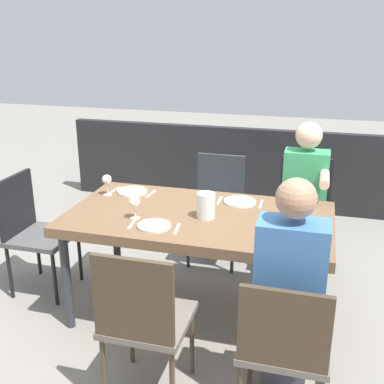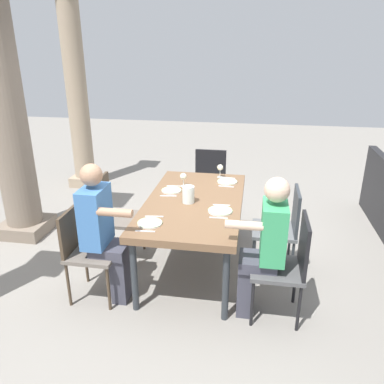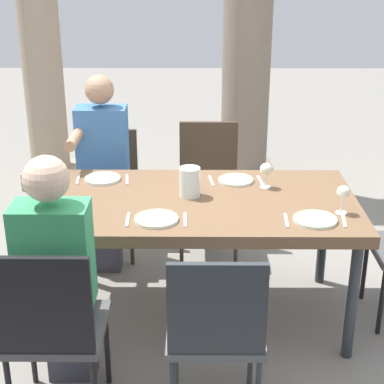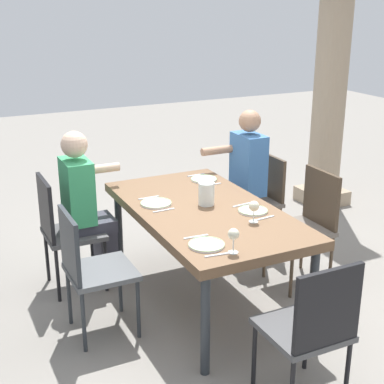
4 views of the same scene
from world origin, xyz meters
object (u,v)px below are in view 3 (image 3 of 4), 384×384
chair_west_north (107,182)px  water_pitcher (190,183)px  stone_column_centre (247,32)px  plate_3 (315,219)px  chair_mid_south (216,327)px  chair_mid_north (209,180)px  plate_2 (236,180)px  stone_column_near (40,40)px  diner_man_white (58,273)px  dining_table (200,209)px  diner_woman_green (102,167)px  plate_1 (156,219)px  plate_0 (103,178)px  wine_glass_2 (266,170)px  wine_glass_3 (343,193)px  chair_west_south (52,325)px

chair_west_north → water_pitcher: water_pitcher is taller
stone_column_centre → plate_3: bearing=-85.9°
chair_mid_south → plate_3: size_ratio=3.96×
chair_mid_north → plate_2: 0.68m
chair_west_north → plate_2: chair_west_north is taller
chair_mid_north → plate_2: size_ratio=4.31×
chair_mid_south → stone_column_near: 3.54m
chair_west_north → diner_man_white: diner_man_white is taller
dining_table → chair_mid_north: bearing=85.9°
chair_west_north → diner_woman_green: bearing=-90.9°
dining_table → plate_1: plate_1 is taller
chair_mid_south → diner_woman_green: diner_woman_green is taller
diner_man_white → plate_0: 1.01m
plate_2 → chair_west_north: bearing=145.0°
dining_table → chair_west_north: bearing=126.4°
dining_table → chair_west_north: 1.13m
diner_man_white → stone_column_near: (-0.72, 2.93, 0.64)m
plate_0 → plate_3: same height
water_pitcher → chair_mid_south: bearing=-82.5°
wine_glass_2 → plate_3: bearing=-65.9°
diner_man_white → plate_0: (0.07, 1.00, 0.09)m
wine_glass_2 → chair_west_north: bearing=145.7°
chair_mid_south → water_pitcher: size_ratio=5.35×
stone_column_near → wine_glass_2: bearing=-49.0°
dining_table → stone_column_near: (-1.39, 2.22, 0.63)m
chair_mid_south → plate_2: chair_mid_south is taller
diner_woman_green → stone_column_centre: 1.98m
diner_man_white → wine_glass_3: diner_man_white is taller
stone_column_near → stone_column_centre: stone_column_centre is taller
diner_woman_green → diner_man_white: bearing=-90.0°
chair_west_north → stone_column_centre: (1.08, 1.32, 0.88)m
dining_table → chair_west_north: size_ratio=2.02×
dining_table → plate_2: plate_2 is taller
chair_mid_north → plate_0: (-0.66, -0.60, 0.24)m
chair_west_south → plate_1: bearing=55.1°
stone_column_near → water_pitcher: bearing=-58.6°
chair_west_south → chair_mid_north: size_ratio=1.01×
diner_woman_green → wine_glass_3: bearing=-32.4°
diner_woman_green → stone_column_centre: (1.08, 1.51, 0.70)m
chair_mid_north → chair_mid_south: 1.81m
chair_west_south → plate_2: bearing=53.5°
chair_west_south → diner_man_white: bearing=90.9°
chair_mid_north → stone_column_centre: stone_column_centre is taller
plate_2 → water_pitcher: bearing=-139.8°
water_pitcher → plate_1: bearing=-116.9°
dining_table → stone_column_near: stone_column_near is taller
plate_3 → stone_column_centre: bearing=94.1°
stone_column_centre → wine_glass_3: size_ratio=17.97×
wine_glass_2 → dining_table: bearing=-154.7°
chair_mid_south → diner_man_white: size_ratio=0.71×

